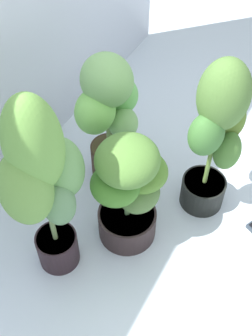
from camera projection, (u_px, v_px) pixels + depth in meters
ground_plane at (154, 244)px, 2.03m from camera, size 8.00×8.00×0.00m
potted_plant_back_right at (109, 112)px, 1.98m from camera, size 0.38×0.32×0.75m
potted_plant_back_left at (42, 182)px, 1.56m from camera, size 0.41×0.29×0.97m
potted_plant_center at (129, 188)px, 1.83m from camera, size 0.39×0.32×0.61m
potted_plant_front_right at (217, 133)px, 1.83m from camera, size 0.38×0.26×0.86m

